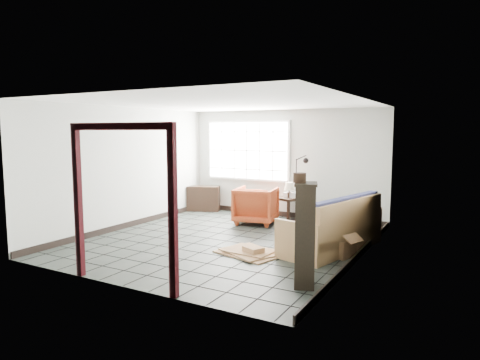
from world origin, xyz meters
The scene contains 15 objects.
ground centered at (0.00, 0.00, 0.00)m, with size 5.50×5.50×0.00m, color black.
room_shell centered at (0.00, 0.03, 1.68)m, with size 5.02×5.52×2.61m.
window_panel centered at (-1.00, 2.70, 1.60)m, with size 2.32×0.08×1.52m.
doorway_trim centered at (0.00, -2.70, 1.38)m, with size 1.80×0.08×2.20m.
futon_sofa centered at (1.99, 0.39, 0.35)m, with size 1.34×2.33×0.97m.
armchair centered at (-0.23, 1.69, 0.46)m, with size 0.89×0.83×0.91m, color maroon.
side_table centered at (0.27, 2.40, 0.44)m, with size 0.64×0.64×0.54m.
table_lamp centered at (0.29, 2.37, 0.79)m, with size 0.28×0.28×0.36m.
projector centered at (0.30, 2.46, 0.59)m, with size 0.32×0.25×0.11m.
floor_lamp centered at (0.56, 2.39, 0.83)m, with size 0.46×0.30×1.55m.
console_shelf centered at (-2.15, 2.40, 0.33)m, with size 0.90×0.64×0.65m.
tall_shelf centered at (2.15, -1.54, 0.72)m, with size 0.41×0.46×1.41m.
pot centered at (2.07, -1.57, 1.48)m, with size 0.22×0.22×0.13m.
open_box centered at (2.15, 0.09, 0.15)m, with size 0.81×0.59×0.42m.
cardboard_pile centered at (0.80, -0.54, 0.04)m, with size 1.22×1.02×0.16m.
Camera 1 is at (4.11, -6.84, 2.09)m, focal length 32.00 mm.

